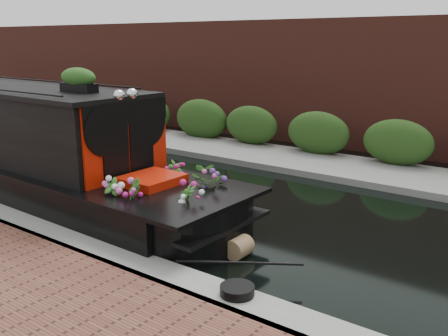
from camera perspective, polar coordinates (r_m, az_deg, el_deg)
The scene contains 7 objects.
ground at distance 10.57m, azimuth -1.68°, elevation -4.02°, with size 80.00×80.00×0.00m, color black.
near_bank_coping at distance 8.40m, azimuth -15.91°, elevation -9.61°, with size 40.00×0.60×0.50m, color gray.
far_bank_path at distance 13.98m, azimuth 8.99°, elevation 0.41°, with size 40.00×2.40×0.34m, color slate.
far_hedge at distance 14.77m, azimuth 10.62°, elevation 1.09°, with size 40.00×1.10×2.80m, color #224115.
far_brick_wall at distance 16.64m, azimuth 13.81°, elevation 2.42°, with size 40.00×1.00×8.00m, color #57261D.
rope_fender at distance 7.97m, azimuth 1.76°, elevation -9.07°, with size 0.33×0.33×0.38m, color olive.
coiled_mooring_rope at distance 6.42m, azimuth 1.51°, elevation -13.80°, with size 0.44×0.44×0.12m, color black.
Camera 1 is at (6.20, -7.88, 3.34)m, focal length 40.00 mm.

